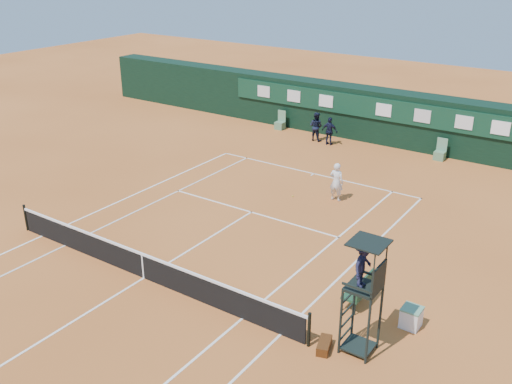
% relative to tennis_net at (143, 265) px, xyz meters
% --- Properties ---
extents(ground, '(90.00, 90.00, 0.00)m').
position_rel_tennis_net_xyz_m(ground, '(0.00, 0.00, -0.51)').
color(ground, '#C96C2F').
rests_on(ground, ground).
extents(court_lines, '(11.05, 23.85, 0.01)m').
position_rel_tennis_net_xyz_m(court_lines, '(0.00, 0.00, -0.50)').
color(court_lines, silver).
rests_on(court_lines, ground).
extents(tennis_net, '(12.90, 0.10, 1.10)m').
position_rel_tennis_net_xyz_m(tennis_net, '(0.00, 0.00, 0.00)').
color(tennis_net, black).
rests_on(tennis_net, ground).
extents(back_wall, '(40.00, 1.65, 3.00)m').
position_rel_tennis_net_xyz_m(back_wall, '(0.00, 18.74, 1.00)').
color(back_wall, black).
rests_on(back_wall, ground).
extents(linesman_chair_left, '(0.55, 0.50, 1.15)m').
position_rel_tennis_net_xyz_m(linesman_chair_left, '(-5.50, 17.48, -0.19)').
color(linesman_chair_left, '#54815C').
rests_on(linesman_chair_left, ground).
extents(linesman_chair_right, '(0.55, 0.50, 1.15)m').
position_rel_tennis_net_xyz_m(linesman_chair_right, '(4.50, 17.48, -0.19)').
color(linesman_chair_right, '#55825A').
rests_on(linesman_chair_right, ground).
extents(umpire_chair, '(0.96, 0.95, 3.42)m').
position_rel_tennis_net_xyz_m(umpire_chair, '(7.62, 0.62, 1.95)').
color(umpire_chair, black).
rests_on(umpire_chair, ground).
extents(player_bench, '(0.56, 1.20, 1.10)m').
position_rel_tennis_net_xyz_m(player_bench, '(6.73, 2.64, 0.09)').
color(player_bench, '#193F27').
rests_on(player_bench, ground).
extents(tennis_bag, '(0.52, 0.80, 0.28)m').
position_rel_tennis_net_xyz_m(tennis_bag, '(6.84, 0.11, -0.37)').
color(tennis_bag, black).
rests_on(tennis_bag, ground).
extents(cooler, '(0.57, 0.57, 0.65)m').
position_rel_tennis_net_xyz_m(cooler, '(8.44, 2.49, -0.18)').
color(cooler, white).
rests_on(cooler, ground).
extents(tennis_ball, '(0.06, 0.06, 0.06)m').
position_rel_tennis_net_xyz_m(tennis_ball, '(0.61, 8.81, -0.48)').
color(tennis_ball, gold).
rests_on(tennis_ball, ground).
extents(player, '(0.66, 0.45, 1.76)m').
position_rel_tennis_net_xyz_m(player, '(2.37, 9.56, 0.37)').
color(player, white).
rests_on(player, ground).
extents(ball_kid_left, '(0.83, 0.65, 1.69)m').
position_rel_tennis_net_xyz_m(ball_kid_left, '(-2.57, 16.70, 0.34)').
color(ball_kid_left, black).
rests_on(ball_kid_left, ground).
extents(ball_kid_right, '(0.96, 0.44, 1.61)m').
position_rel_tennis_net_xyz_m(ball_kid_right, '(-1.53, 16.42, 0.30)').
color(ball_kid_right, black).
rests_on(ball_kid_right, ground).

